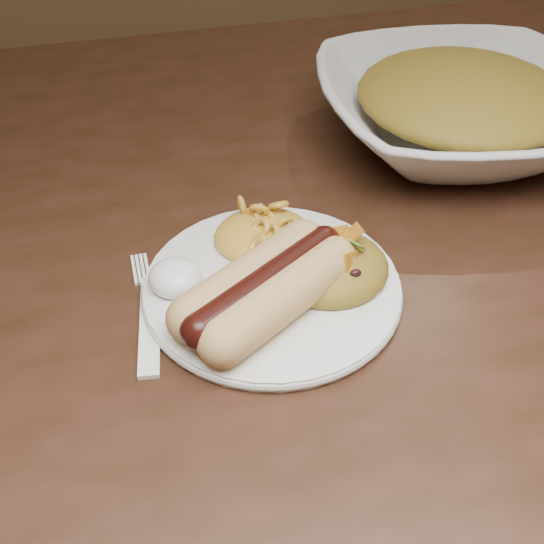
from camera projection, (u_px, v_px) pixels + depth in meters
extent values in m
cube|color=#3C1F17|center=(245.00, 231.00, 0.59)|extent=(1.60, 0.90, 0.04)
cylinder|color=white|center=(272.00, 287.00, 0.49)|extent=(0.22, 0.22, 0.01)
cylinder|color=#E6A26E|center=(272.00, 302.00, 0.45)|extent=(0.12, 0.09, 0.04)
cylinder|color=#E6A26E|center=(261.00, 273.00, 0.47)|extent=(0.12, 0.09, 0.04)
cylinder|color=#370D0A|center=(266.00, 283.00, 0.46)|extent=(0.12, 0.09, 0.03)
ellipsoid|color=gold|center=(263.00, 224.00, 0.52)|extent=(0.10, 0.09, 0.03)
ellipsoid|color=white|center=(174.00, 273.00, 0.48)|extent=(0.05, 0.05, 0.02)
ellipsoid|color=#BC5016|center=(330.00, 262.00, 0.49)|extent=(0.09, 0.09, 0.04)
cube|color=white|center=(150.00, 325.00, 0.47)|extent=(0.04, 0.13, 0.00)
imported|color=white|center=(460.00, 111.00, 0.65)|extent=(0.32, 0.32, 0.07)
ellipsoid|color=#BC5016|center=(463.00, 98.00, 0.64)|extent=(0.25, 0.25, 0.05)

